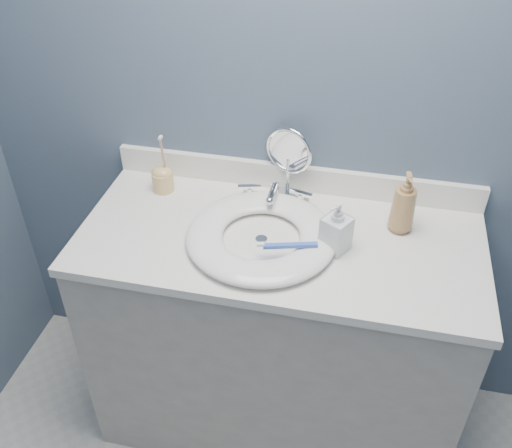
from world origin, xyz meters
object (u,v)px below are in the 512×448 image
(soap_bottle_clear, at_px, (337,226))
(toothbrush_holder, at_px, (163,178))
(soap_bottle_amber, at_px, (404,203))
(makeup_mirror, at_px, (288,158))

(soap_bottle_clear, xyz_separation_m, toothbrush_holder, (-0.59, 0.18, -0.03))
(soap_bottle_amber, relative_size, toothbrush_holder, 0.97)
(soap_bottle_amber, height_order, toothbrush_holder, toothbrush_holder)
(soap_bottle_amber, bearing_deg, makeup_mirror, 152.89)
(soap_bottle_clear, distance_m, toothbrush_holder, 0.62)
(makeup_mirror, distance_m, toothbrush_holder, 0.42)
(makeup_mirror, height_order, soap_bottle_clear, makeup_mirror)
(makeup_mirror, height_order, soap_bottle_amber, makeup_mirror)
(makeup_mirror, distance_m, soap_bottle_clear, 0.32)
(makeup_mirror, distance_m, soap_bottle_amber, 0.39)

